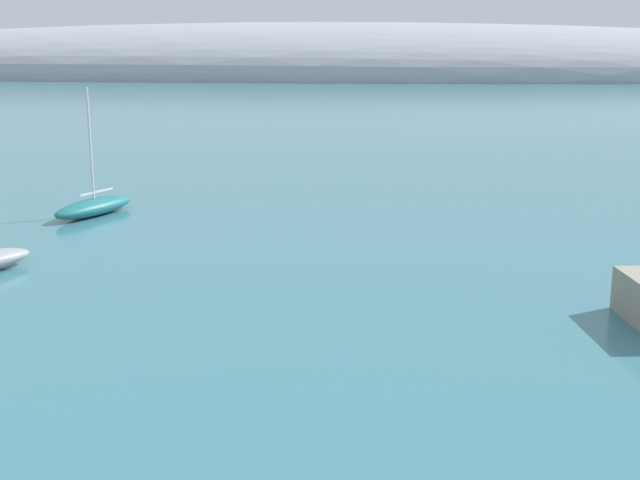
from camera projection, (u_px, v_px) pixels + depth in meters
name	position (u px, v px, depth m)	size (l,w,h in m)	color
distant_ridge	(313.00, 75.00, 230.68)	(370.80, 85.73, 28.58)	#999EA8
sailboat_teal_end_of_line	(94.00, 206.00, 47.64)	(3.86, 6.18, 7.25)	#1E6B70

